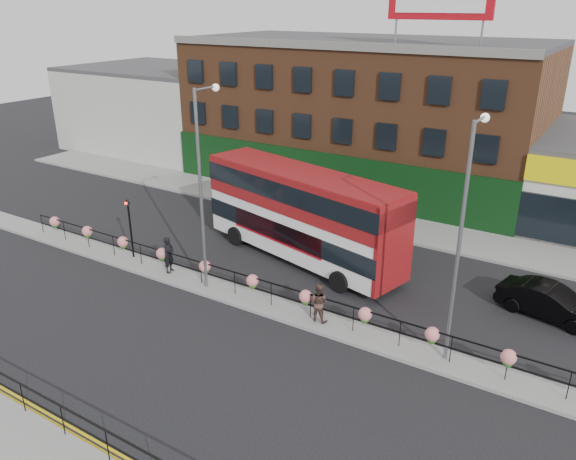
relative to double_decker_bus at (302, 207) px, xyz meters
The scene contains 16 objects.
ground 5.96m from the double_decker_bus, 84.62° to the right, with size 120.00×120.00×0.00m, color black.
north_pavement 7.43m from the double_decker_bus, 85.94° to the left, with size 60.00×4.00×0.15m, color gray.
median 5.93m from the double_decker_bus, 84.62° to the right, with size 60.00×1.60×0.15m, color gray.
yellow_line_inner 15.16m from the double_decker_bus, 88.13° to the right, with size 60.00×0.10×0.01m, color gold.
yellow_line_outer 15.33m from the double_decker_bus, 88.15° to the right, with size 60.00×0.10×0.01m, color gold.
brick_building 15.36m from the double_decker_bus, 103.36° to the left, with size 25.00×12.21×10.30m.
warehouse_west 28.02m from the double_decker_bus, 148.02° to the left, with size 15.50×12.00×7.30m.
median_railing 5.52m from the double_decker_bus, 84.62° to the right, with size 30.04×0.56×1.23m.
south_railing 15.46m from the double_decker_bus, 95.67° to the right, with size 20.04×0.05×1.12m.
double_decker_bus is the anchor object (origin of this frame).
car 12.26m from the double_decker_bus, ahead, with size 4.61×2.42×1.45m, color black.
pedestrian_a 7.11m from the double_decker_bus, 132.60° to the right, with size 0.55×0.74×1.85m, color black.
pedestrian_b 6.76m from the double_decker_bus, 53.11° to the right, with size 0.84×0.66×1.72m, color #4B332C.
lamp_column_west 6.11m from the double_decker_bus, 112.46° to the right, with size 0.33×1.62×9.22m.
lamp_column_east 10.73m from the double_decker_bus, 27.19° to the right, with size 0.32×1.58×9.01m.
traffic_light_median 8.91m from the double_decker_bus, 147.60° to the right, with size 0.15×0.28×3.65m.
Camera 1 is at (13.20, -18.10, 12.62)m, focal length 35.00 mm.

